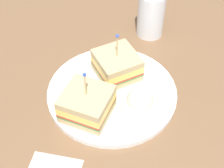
# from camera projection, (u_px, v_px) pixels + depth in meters

# --- Properties ---
(ground_plane) EXTENTS (1.10, 1.10, 0.02)m
(ground_plane) POSITION_uv_depth(u_px,v_px,m) (112.00, 97.00, 0.72)
(ground_plane) COLOR brown
(plate) EXTENTS (0.27, 0.27, 0.01)m
(plate) POSITION_uv_depth(u_px,v_px,m) (112.00, 92.00, 0.71)
(plate) COLOR white
(plate) RESTS_ON ground_plane
(sandwich_half_front) EXTENTS (0.11, 0.11, 0.11)m
(sandwich_half_front) POSITION_uv_depth(u_px,v_px,m) (117.00, 65.00, 0.72)
(sandwich_half_front) COLOR tan
(sandwich_half_front) RESTS_ON plate
(sandwich_half_back) EXTENTS (0.12, 0.12, 0.11)m
(sandwich_half_back) POSITION_uv_depth(u_px,v_px,m) (87.00, 104.00, 0.65)
(sandwich_half_back) COLOR tan
(sandwich_half_back) RESTS_ON plate
(coleslaw_bowl) EXTENTS (0.08, 0.08, 0.05)m
(coleslaw_bowl) POSITION_uv_depth(u_px,v_px,m) (140.00, 103.00, 0.66)
(coleslaw_bowl) COLOR white
(coleslaw_bowl) RESTS_ON plate
(drink_glass) EXTENTS (0.07, 0.07, 0.11)m
(drink_glass) POSITION_uv_depth(u_px,v_px,m) (151.00, 16.00, 0.82)
(drink_glass) COLOR silver
(drink_glass) RESTS_ON ground_plane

